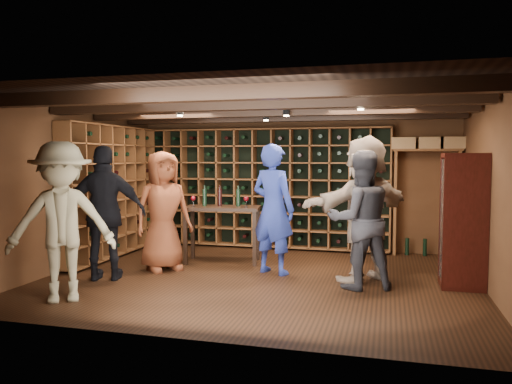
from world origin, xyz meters
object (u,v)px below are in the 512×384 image
(man_blue_shirt, at_px, (273,209))
(guest_woman_black, at_px, (106,213))
(guest_beige, at_px, (365,208))
(tasting_table, at_px, (222,213))
(man_grey_suit, at_px, (360,220))
(display_cabinet, at_px, (463,223))
(guest_red_floral, at_px, (163,211))
(guest_khaki, at_px, (62,222))

(man_blue_shirt, height_order, guest_woman_black, man_blue_shirt)
(guest_beige, xyz_separation_m, tasting_table, (-2.31, 0.63, -0.21))
(tasting_table, bearing_deg, man_grey_suit, -34.28)
(display_cabinet, bearing_deg, man_blue_shirt, 176.73)
(man_grey_suit, bearing_deg, guest_woman_black, -14.33)
(guest_red_floral, bearing_deg, man_grey_suit, -54.86)
(guest_red_floral, distance_m, tasting_table, 1.03)
(guest_khaki, bearing_deg, tasting_table, 33.57)
(man_grey_suit, relative_size, tasting_table, 1.39)
(display_cabinet, relative_size, guest_beige, 0.86)
(man_blue_shirt, bearing_deg, man_grey_suit, -179.95)
(man_blue_shirt, bearing_deg, tasting_table, -7.19)
(display_cabinet, height_order, guest_red_floral, guest_red_floral)
(guest_khaki, relative_size, guest_beige, 0.94)
(display_cabinet, relative_size, man_grey_suit, 0.97)
(guest_red_floral, height_order, tasting_table, guest_red_floral)
(man_grey_suit, bearing_deg, guest_red_floral, -27.99)
(guest_red_floral, bearing_deg, guest_beige, -45.98)
(display_cabinet, height_order, guest_beige, guest_beige)
(guest_woman_black, relative_size, guest_khaki, 0.99)
(guest_khaki, height_order, tasting_table, guest_khaki)
(display_cabinet, height_order, guest_khaki, guest_khaki)
(guest_beige, distance_m, tasting_table, 2.40)
(man_blue_shirt, height_order, tasting_table, man_blue_shirt)
(display_cabinet, distance_m, guest_woman_black, 4.85)
(man_grey_suit, distance_m, guest_beige, 0.48)
(man_blue_shirt, distance_m, man_grey_suit, 1.40)
(display_cabinet, xyz_separation_m, guest_khaki, (-4.72, -1.89, 0.10))
(display_cabinet, height_order, man_blue_shirt, man_blue_shirt)
(display_cabinet, xyz_separation_m, guest_beige, (-1.27, 0.08, 0.16))
(display_cabinet, xyz_separation_m, man_blue_shirt, (-2.60, 0.15, 0.11))
(guest_beige, bearing_deg, display_cabinet, 128.71)
(guest_woman_black, bearing_deg, display_cabinet, 171.62)
(guest_red_floral, height_order, guest_beige, guest_beige)
(guest_woman_black, bearing_deg, guest_khaki, 75.09)
(display_cabinet, distance_m, guest_khaki, 5.08)
(man_blue_shirt, distance_m, guest_beige, 1.33)
(man_grey_suit, height_order, tasting_table, man_grey_suit)
(guest_woman_black, bearing_deg, man_grey_suit, 169.09)
(man_grey_suit, xyz_separation_m, guest_beige, (0.03, 0.46, 0.11))
(man_blue_shirt, xyz_separation_m, guest_woman_black, (-2.18, -0.98, -0.01))
(man_blue_shirt, distance_m, tasting_table, 1.14)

